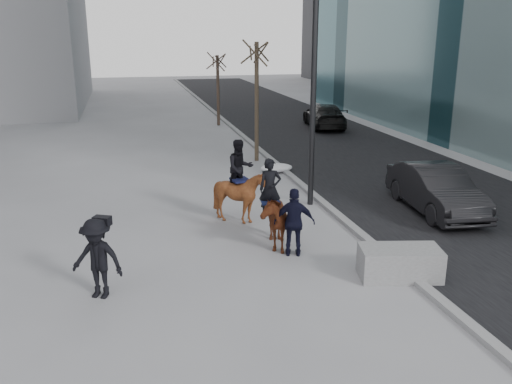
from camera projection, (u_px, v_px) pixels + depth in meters
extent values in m
plane|color=gray|center=(268.00, 264.00, 13.20)|extent=(120.00, 120.00, 0.00)
cube|color=black|center=(362.00, 159.00, 24.11)|extent=(8.00, 90.00, 0.01)
cube|color=gray|center=(275.00, 163.00, 23.19)|extent=(0.25, 90.00, 0.12)
cube|color=gray|center=(400.00, 263.00, 12.40)|extent=(1.97, 1.28, 0.73)
imported|color=black|center=(436.00, 189.00, 16.92)|extent=(1.92, 4.55, 1.46)
imported|color=black|center=(324.00, 116.00, 32.02)|extent=(2.78, 5.12, 1.41)
imported|color=#521C10|center=(271.00, 219.00, 14.16)|extent=(1.02, 1.88, 1.52)
imported|color=black|center=(270.00, 189.00, 14.08)|extent=(0.62, 0.44, 1.59)
cube|color=#0D1433|center=(270.00, 201.00, 14.18)|extent=(0.54, 0.61, 0.06)
imported|color=#491E0E|center=(241.00, 196.00, 15.91)|extent=(1.51, 1.65, 1.62)
imported|color=black|center=(240.00, 168.00, 15.82)|extent=(0.91, 0.75, 1.69)
cube|color=#0E1133|center=(240.00, 180.00, 15.92)|extent=(0.56, 0.63, 0.06)
imported|color=black|center=(294.00, 222.00, 13.52)|extent=(1.11, 0.72, 1.75)
cylinder|color=orange|center=(286.00, 206.00, 13.94)|extent=(0.04, 0.18, 0.07)
imported|color=black|center=(97.00, 259.00, 11.35)|extent=(1.31, 1.09, 1.75)
cube|color=black|center=(102.00, 221.00, 11.40)|extent=(0.42, 0.36, 0.20)
cylinder|color=black|center=(314.00, 64.00, 16.56)|extent=(0.18, 0.18, 9.00)
ellipsoid|color=white|center=(277.00, 168.00, 21.93)|extent=(1.31, 0.83, 0.33)
ellipsoid|color=white|center=(393.00, 268.00, 12.61)|extent=(1.34, 0.85, 0.34)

